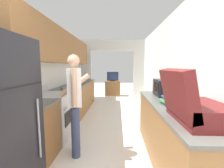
{
  "coord_description": "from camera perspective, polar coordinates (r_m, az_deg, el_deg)",
  "views": [
    {
      "loc": [
        0.23,
        -0.77,
        1.42
      ],
      "look_at": [
        0.09,
        2.93,
        0.98
      ],
      "focal_mm": 24.0,
      "sensor_mm": 36.0,
      "label": 1
    }
  ],
  "objects": [
    {
      "name": "wall_far_with_doorway",
      "position": [
        6.26,
        0.02,
        7.06
      ],
      "size": [
        3.06,
        0.06,
        2.5
      ],
      "color": "silver",
      "rests_on": "ground_plane"
    },
    {
      "name": "tv_cabinet",
      "position": [
        7.21,
        0.26,
        -1.67
      ],
      "size": [
        0.72,
        0.42,
        0.72
      ],
      "color": "brown",
      "rests_on": "ground_plane"
    },
    {
      "name": "person",
      "position": [
        2.44,
        -13.96,
        -6.91
      ],
      "size": [
        0.51,
        0.43,
        1.6
      ],
      "rotation": [
        0.0,
        0.0,
        1.82
      ],
      "color": "#384266",
      "rests_on": "ground_plane"
    },
    {
      "name": "microwave",
      "position": [
        2.89,
        19.97,
        -1.34
      ],
      "size": [
        0.39,
        0.47,
        0.29
      ],
      "color": "black",
      "rests_on": "counter_right"
    },
    {
      "name": "wall_left",
      "position": [
        3.7,
        -22.03,
        8.37
      ],
      "size": [
        0.38,
        7.86,
        2.5
      ],
      "color": "silver",
      "rests_on": "ground_plane"
    },
    {
      "name": "counter_left",
      "position": [
        4.44,
        -14.51,
        -6.13
      ],
      "size": [
        0.62,
        4.35,
        0.89
      ],
      "color": "brown",
      "rests_on": "ground_plane"
    },
    {
      "name": "knife",
      "position": [
        3.68,
        -18.34,
        -1.79
      ],
      "size": [
        0.08,
        0.3,
        0.02
      ],
      "rotation": [
        0.0,
        0.0,
        0.25
      ],
      "color": "#B7B7BC",
      "rests_on": "counter_left"
    },
    {
      "name": "suitcase",
      "position": [
        1.65,
        28.09,
        -7.08
      ],
      "size": [
        0.54,
        0.65,
        0.51
      ],
      "color": "#5B1919",
      "rests_on": "counter_right"
    },
    {
      "name": "book_stack",
      "position": [
        2.3,
        21.39,
        -5.85
      ],
      "size": [
        0.26,
        0.28,
        0.1
      ],
      "color": "gold",
      "rests_on": "counter_right"
    },
    {
      "name": "wall_right",
      "position": [
        3.11,
        23.44,
        3.06
      ],
      "size": [
        0.06,
        7.86,
        2.5
      ],
      "color": "silver",
      "rests_on": "ground_plane"
    },
    {
      "name": "counter_right",
      "position": [
        2.44,
        22.08,
        -17.31
      ],
      "size": [
        0.62,
        2.24,
        0.89
      ],
      "color": "brown",
      "rests_on": "ground_plane"
    },
    {
      "name": "range_oven",
      "position": [
        3.21,
        -21.39,
        -11.3
      ],
      "size": [
        0.66,
        0.74,
        1.03
      ],
      "color": "#B7B7BC",
      "rests_on": "ground_plane"
    },
    {
      "name": "television",
      "position": [
        7.1,
        0.25,
        2.86
      ],
      "size": [
        0.54,
        0.16,
        0.43
      ],
      "color": "black",
      "rests_on": "tv_cabinet"
    }
  ]
}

